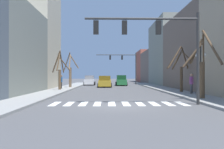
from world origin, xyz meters
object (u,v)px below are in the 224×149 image
object	(u,v)px
car_driving_away_lane	(105,82)
pedestrian_on_left_sidewalk	(61,81)
street_lamp_right_corner	(201,58)
street_tree_right_far	(202,67)
car_parked_right_mid	(121,81)
car_driving_toward_lane	(90,81)
street_tree_right_near	(180,68)
street_tree_right_mid	(60,72)
pedestrian_on_right_sidewalk	(191,82)
traffic_signal_near	(154,36)
traffic_signal_far	(124,61)
street_tree_left_mid	(70,72)

from	to	relation	value
car_driving_away_lane	pedestrian_on_left_sidewalk	world-z (taller)	pedestrian_on_left_sidewalk
street_lamp_right_corner	street_tree_right_far	size ratio (longest dim) A/B	0.89
car_parked_right_mid	car_driving_away_lane	distance (m)	6.33
street_lamp_right_corner	pedestrian_on_left_sidewalk	size ratio (longest dim) A/B	2.66
car_driving_away_lane	street_tree_right_far	bearing A→B (deg)	18.89
car_driving_away_lane	car_driving_toward_lane	bearing A→B (deg)	-160.02
street_lamp_right_corner	car_driving_toward_lane	size ratio (longest dim) A/B	1.04
car_driving_away_lane	street_tree_right_near	world-z (taller)	street_tree_right_near
pedestrian_on_left_sidewalk	street_tree_right_far	world-z (taller)	street_tree_right_far
street_tree_right_mid	street_tree_right_near	size ratio (longest dim) A/B	0.98
street_lamp_right_corner	street_tree_right_mid	size ratio (longest dim) A/B	0.97
street_lamp_right_corner	pedestrian_on_right_sidewalk	world-z (taller)	street_lamp_right_corner
car_driving_away_lane	street_tree_right_far	distance (m)	22.59
street_tree_right_mid	street_tree_right_far	world-z (taller)	street_tree_right_far
car_driving_toward_lane	pedestrian_on_right_sidewalk	world-z (taller)	pedestrian_on_right_sidewalk
traffic_signal_near	car_parked_right_mid	size ratio (longest dim) A/B	1.53
traffic_signal_far	pedestrian_on_right_sidewalk	xyz separation A→B (m)	(4.30, -28.87, -3.40)
traffic_signal_near	street_tree_right_far	size ratio (longest dim) A/B	1.43
pedestrian_on_left_sidewalk	street_tree_right_far	xyz separation A→B (m)	(12.70, -14.40, 1.29)
street_lamp_right_corner	street_tree_right_near	bearing A→B (deg)	94.76
car_parked_right_mid	car_driving_away_lane	size ratio (longest dim) A/B	0.95
traffic_signal_near	car_parked_right_mid	xyz separation A→B (m)	(-0.55, 29.64, -3.42)
traffic_signal_near	car_parked_right_mid	distance (m)	29.84
street_lamp_right_corner	street_tree_right_mid	world-z (taller)	street_tree_right_mid
street_tree_right_mid	street_tree_right_far	bearing A→B (deg)	-43.59
car_parked_right_mid	car_driving_away_lane	xyz separation A→B (m)	(-2.81, -5.67, -0.03)
pedestrian_on_right_sidewalk	street_tree_right_near	world-z (taller)	street_tree_right_near
street_lamp_right_corner	street_tree_right_mid	distance (m)	16.13
car_driving_toward_lane	street_tree_right_far	world-z (taller)	street_tree_right_far
traffic_signal_far	pedestrian_on_left_sidewalk	xyz separation A→B (m)	(-9.09, -19.06, -3.49)
street_lamp_right_corner	car_driving_away_lane	bearing A→B (deg)	114.09
pedestrian_on_right_sidewalk	street_tree_left_mid	bearing A→B (deg)	77.45
street_lamp_right_corner	traffic_signal_near	bearing A→B (deg)	-131.16
pedestrian_on_left_sidewalk	traffic_signal_near	bearing A→B (deg)	13.49
pedestrian_on_left_sidewalk	street_tree_right_far	size ratio (longest dim) A/B	0.34
car_parked_right_mid	pedestrian_on_right_sidewalk	size ratio (longest dim) A/B	2.55
car_driving_toward_lane	car_driving_away_lane	size ratio (longest dim) A/B	0.88
traffic_signal_near	car_driving_toward_lane	xyz separation A→B (m)	(-6.23, 31.86, -3.44)
street_lamp_right_corner	street_tree_left_mid	size ratio (longest dim) A/B	0.90
traffic_signal_far	car_parked_right_mid	bearing A→B (deg)	-97.78
car_driving_away_lane	traffic_signal_near	bearing A→B (deg)	7.97
pedestrian_on_left_sidewalk	street_lamp_right_corner	bearing A→B (deg)	36.18
traffic_signal_near	traffic_signal_far	xyz separation A→B (m)	(0.33, 36.11, 0.37)
pedestrian_on_left_sidewalk	street_tree_right_near	xyz separation A→B (m)	(13.23, -6.72, 1.39)
traffic_signal_near	car_driving_toward_lane	bearing A→B (deg)	101.06
car_driving_toward_lane	street_tree_right_mid	world-z (taller)	street_tree_right_mid
street_tree_right_mid	street_tree_right_far	xyz separation A→B (m)	(12.45, -11.85, 0.19)
car_driving_away_lane	pedestrian_on_right_sidewalk	bearing A→B (deg)	25.54
car_driving_toward_lane	street_tree_right_far	distance (m)	30.97
street_tree_right_far	street_tree_left_mid	bearing A→B (deg)	124.00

